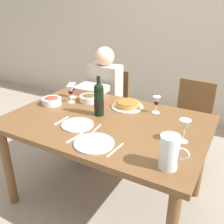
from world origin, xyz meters
TOP-DOWN VIEW (x-y plane):
  - ground_plane at (0.00, 0.00)m, footprint 8.00×8.00m
  - back_wall at (0.00, 2.04)m, footprint 8.00×0.10m
  - dining_table at (0.00, 0.00)m, footprint 1.50×1.00m
  - wine_bottle at (-0.09, 0.05)m, footprint 0.08×0.08m
  - water_pitcher at (0.59, -0.35)m, footprint 0.16×0.10m
  - baked_tart at (0.04, 0.30)m, footprint 0.27×0.27m
  - salad_bowl at (-0.56, 0.04)m, footprint 0.17×0.17m
  - olive_bowl at (-0.32, 0.26)m, footprint 0.17×0.17m
  - wine_glass_left_diner at (0.29, 0.31)m, footprint 0.06×0.06m
  - wine_glass_right_diner at (0.59, -0.04)m, footprint 0.07×0.07m
  - wine_glass_centre at (-0.51, 0.27)m, footprint 0.07×0.07m
  - wine_glass_spare at (-0.44, 0.16)m, footprint 0.07×0.07m
  - dinner_plate_left_setting at (-0.13, -0.18)m, footprint 0.23×0.23m
  - dinner_plate_right_setting at (0.12, -0.34)m, footprint 0.25×0.25m
  - fork_left_setting at (-0.28, -0.18)m, footprint 0.02×0.16m
  - knife_left_setting at (0.02, -0.18)m, footprint 0.03×0.18m
  - knife_right_setting at (0.27, -0.34)m, footprint 0.02×0.18m
  - spoon_right_setting at (-0.03, -0.34)m, footprint 0.03×0.16m
  - chair_left at (-0.45, 0.88)m, footprint 0.41×0.41m
  - diner_left at (-0.45, 0.64)m, footprint 0.35×0.51m
  - chair_right at (0.46, 0.90)m, footprint 0.44×0.44m

SIDE VIEW (x-z plane):
  - ground_plane at x=0.00m, z-range 0.00..0.00m
  - chair_left at x=-0.45m, z-range 0.06..0.93m
  - chair_right at x=0.46m, z-range 0.06..0.93m
  - diner_left at x=-0.45m, z-range 0.04..1.20m
  - dining_table at x=0.00m, z-range 0.29..1.05m
  - fork_left_setting at x=-0.28m, z-range 0.76..0.76m
  - knife_left_setting at x=0.02m, z-range 0.76..0.76m
  - knife_right_setting at x=0.27m, z-range 0.76..0.76m
  - spoon_right_setting at x=-0.03m, z-range 0.76..0.76m
  - dinner_plate_left_setting at x=-0.13m, z-range 0.76..0.77m
  - dinner_plate_right_setting at x=0.12m, z-range 0.76..0.77m
  - baked_tart at x=0.04m, z-range 0.76..0.82m
  - olive_bowl at x=-0.32m, z-range 0.76..0.83m
  - salad_bowl at x=-0.56m, z-range 0.76..0.83m
  - water_pitcher at x=0.59m, z-range 0.75..0.94m
  - wine_glass_centre at x=-0.51m, z-range 0.79..0.92m
  - wine_glass_left_diner at x=0.29m, z-range 0.79..0.93m
  - wine_glass_spare at x=-0.44m, z-range 0.79..0.95m
  - wine_glass_right_diner at x=0.59m, z-range 0.79..0.95m
  - wine_bottle at x=-0.09m, z-range 0.73..1.05m
  - back_wall at x=0.00m, z-range 0.00..2.80m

